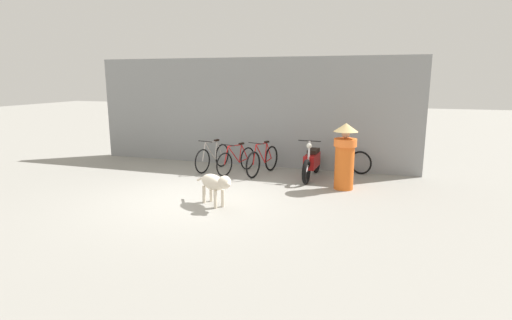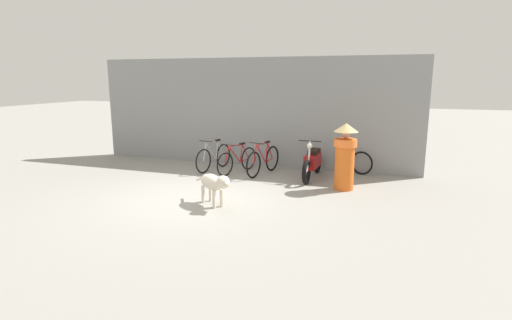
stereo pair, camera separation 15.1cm
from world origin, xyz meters
TOP-DOWN VIEW (x-y plane):
  - ground_plane at (0.00, 0.00)m, footprint 60.00×60.00m
  - shop_wall_back at (0.00, 3.69)m, footprint 9.93×0.20m
  - bicycle_0 at (-0.75, 2.67)m, footprint 0.47×1.64m
  - bicycle_1 at (0.04, 2.54)m, footprint 0.62×1.61m
  - bicycle_2 at (0.78, 2.61)m, footprint 0.52×1.70m
  - motorcycle at (2.15, 2.59)m, footprint 0.58×1.92m
  - stray_dog at (0.66, -0.37)m, footprint 1.12×0.85m
  - person_in_robes at (3.07, 1.78)m, footprint 0.66×0.66m
  - spare_tire_left at (3.35, 3.44)m, footprint 0.62×0.28m

SIDE VIEW (x-z plane):
  - ground_plane at x=0.00m, z-range 0.00..0.00m
  - spare_tire_left at x=3.35m, z-range 0.00..0.65m
  - bicycle_1 at x=0.04m, z-range -0.07..0.78m
  - bicycle_0 at x=-0.75m, z-range -0.08..0.82m
  - bicycle_2 at x=0.78m, z-range -0.08..0.85m
  - motorcycle at x=2.15m, z-range -0.10..0.96m
  - stray_dog at x=0.66m, z-range 0.13..0.85m
  - person_in_robes at x=3.07m, z-range 0.05..1.64m
  - shop_wall_back at x=0.00m, z-range 0.00..3.21m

